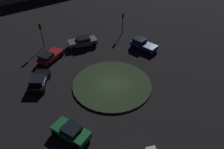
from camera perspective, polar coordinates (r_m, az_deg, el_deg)
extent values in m
plane|color=black|center=(28.12, 0.00, -2.66)|extent=(114.60, 114.60, 0.00)
cylinder|color=#2D4228|center=(28.05, 0.00, -2.51)|extent=(9.91, 9.91, 0.20)
cube|color=#1E38A5|center=(35.23, 8.17, 7.42)|extent=(3.34, 4.48, 0.66)
cube|color=black|center=(35.35, 7.06, 8.74)|extent=(2.20, 2.34, 0.53)
cylinder|color=black|center=(35.42, 10.92, 6.64)|extent=(0.46, 0.66, 0.63)
cylinder|color=black|center=(34.09, 9.32, 5.52)|extent=(0.46, 0.66, 0.63)
cylinder|color=black|center=(36.74, 7.00, 8.28)|extent=(0.46, 0.66, 0.63)
cylinder|color=black|center=(35.46, 5.32, 7.24)|extent=(0.46, 0.66, 0.63)
cube|color=red|center=(33.61, -15.44, 4.58)|extent=(4.24, 3.97, 0.56)
cube|color=black|center=(32.80, -16.54, 4.58)|extent=(2.36, 2.35, 0.50)
cylinder|color=black|center=(35.19, -15.12, 5.71)|extent=(0.60, 0.55, 0.60)
cylinder|color=black|center=(34.12, -12.67, 5.05)|extent=(0.60, 0.55, 0.60)
cylinder|color=black|center=(33.49, -18.10, 3.31)|extent=(0.60, 0.55, 0.60)
cylinder|color=black|center=(32.35, -15.62, 2.53)|extent=(0.60, 0.55, 0.60)
cube|color=black|center=(29.25, -18.14, -1.53)|extent=(3.38, 4.51, 0.57)
cube|color=black|center=(28.59, -18.58, -1.29)|extent=(2.21, 2.29, 0.49)
cylinder|color=black|center=(30.81, -18.97, -0.18)|extent=(0.46, 0.66, 0.63)
cylinder|color=black|center=(30.26, -15.69, -0.20)|extent=(0.46, 0.66, 0.63)
cylinder|color=black|center=(28.67, -20.53, -3.83)|extent=(0.46, 0.66, 0.63)
cylinder|color=black|center=(28.08, -17.01, -3.92)|extent=(0.46, 0.66, 0.63)
cube|color=slate|center=(35.91, -7.57, 8.24)|extent=(4.57, 2.06, 0.74)
cube|color=black|center=(35.66, -7.39, 9.12)|extent=(2.06, 1.71, 0.44)
cylinder|color=black|center=(37.21, -5.48, 8.87)|extent=(0.72, 0.26, 0.71)
cylinder|color=black|center=(35.67, -4.61, 7.55)|extent=(0.72, 0.26, 0.71)
cylinder|color=black|center=(36.61, -10.36, 7.88)|extent=(0.72, 0.26, 0.71)
cylinder|color=black|center=(35.04, -9.68, 6.51)|extent=(0.72, 0.26, 0.71)
cube|color=#1E7238|center=(22.56, -10.44, -14.25)|extent=(3.55, 4.16, 0.66)
cube|color=black|center=(22.09, -10.39, -13.51)|extent=(2.21, 2.23, 0.42)
cylinder|color=black|center=(23.16, -14.45, -14.54)|extent=(0.56, 0.70, 0.69)
cylinder|color=black|center=(23.86, -11.45, -11.86)|extent=(0.56, 0.70, 0.69)
cylinder|color=black|center=(21.85, -9.11, -17.93)|extent=(0.56, 0.70, 0.69)
cylinder|color=black|center=(22.59, -6.13, -14.92)|extent=(0.56, 0.70, 0.69)
cylinder|color=#2D2D2D|center=(39.17, 2.72, 12.32)|extent=(0.12, 0.12, 2.85)
cube|color=black|center=(38.40, 2.80, 14.85)|extent=(0.37, 0.34, 0.90)
sphere|color=#3F0C0C|center=(38.17, 2.79, 15.14)|extent=(0.20, 0.20, 0.20)
sphere|color=yellow|center=(38.27, 2.78, 14.76)|extent=(0.20, 0.20, 0.20)
sphere|color=#0F3819|center=(38.38, 2.77, 14.39)|extent=(0.20, 0.20, 0.20)
cylinder|color=#2D2D2D|center=(36.44, -17.36, 8.79)|extent=(0.12, 0.12, 3.17)
cube|color=black|center=(35.56, -17.98, 11.65)|extent=(0.37, 0.33, 0.90)
sphere|color=red|center=(35.33, -17.93, 11.98)|extent=(0.20, 0.20, 0.20)
sphere|color=#4C380F|center=(35.44, -17.84, 11.59)|extent=(0.20, 0.20, 0.20)
sphere|color=#0F3819|center=(35.56, -17.76, 11.21)|extent=(0.20, 0.20, 0.20)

